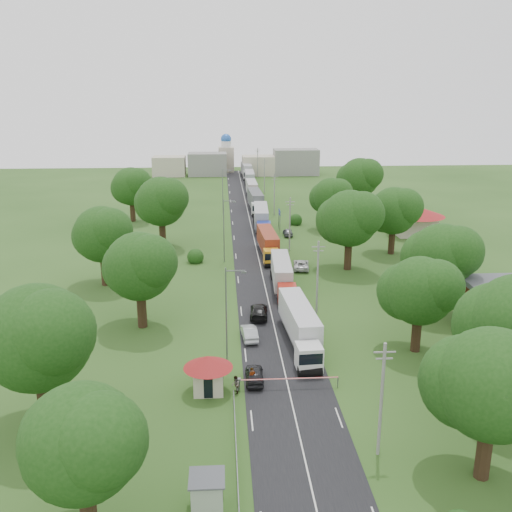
{
  "coord_description": "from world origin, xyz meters",
  "views": [
    {
      "loc": [
        -5.76,
        -70.85,
        25.99
      ],
      "look_at": [
        -0.95,
        7.72,
        3.0
      ],
      "focal_mm": 40.0,
      "sensor_mm": 36.0,
      "label": 1
    }
  ],
  "objects": [
    {
      "name": "tree_7",
      "position": [
        23.99,
        50.17,
        7.85
      ],
      "size": [
        9.6,
        9.6,
        12.05
      ],
      "color": "#382616",
      "rests_on": "ground"
    },
    {
      "name": "lamp_1",
      "position": [
        -5.35,
        15.0,
        5.55
      ],
      "size": [
        2.03,
        0.22,
        10.0
      ],
      "color": "slate",
      "rests_on": "ground"
    },
    {
      "name": "road",
      "position": [
        0.0,
        20.0,
        0.0
      ],
      "size": [
        8.0,
        200.0,
        0.04
      ],
      "primitive_type": "cube",
      "color": "black",
      "rests_on": "ground"
    },
    {
      "name": "car_verge_far",
      "position": [
        6.39,
        30.96,
        0.69
      ],
      "size": [
        1.64,
        4.05,
        1.38
      ],
      "primitive_type": "imported",
      "rotation": [
        0.0,
        0.0,
        3.14
      ],
      "color": "#595B60",
      "rests_on": "ground"
    },
    {
      "name": "pole_5",
      "position": [
        5.5,
        105.0,
        4.68
      ],
      "size": [
        1.6,
        0.24,
        9.0
      ],
      "color": "gray",
      "rests_on": "ground"
    },
    {
      "name": "guard_booth",
      "position": [
        -7.2,
        -25.0,
        2.16
      ],
      "size": [
        4.4,
        4.4,
        3.45
      ],
      "color": "#BFB89F",
      "rests_on": "ground"
    },
    {
      "name": "tree_3",
      "position": [
        19.99,
        -7.84,
        7.22
      ],
      "size": [
        8.8,
        8.8,
        11.07
      ],
      "color": "#382616",
      "rests_on": "ground"
    },
    {
      "name": "car_verge_near",
      "position": [
        6.03,
        10.55,
        0.69
      ],
      "size": [
        2.91,
        5.2,
        1.37
      ],
      "primitive_type": "imported",
      "rotation": [
        0.0,
        0.0,
        3.01
      ],
      "color": "silver",
      "rests_on": "ground"
    },
    {
      "name": "truck_6",
      "position": [
        2.23,
        88.13,
        2.08
      ],
      "size": [
        2.63,
        14.17,
        3.92
      ],
      "color": "#225D37",
      "rests_on": "ground"
    },
    {
      "name": "tree_2",
      "position": [
        13.99,
        -17.86,
        6.6
      ],
      "size": [
        8.0,
        8.0,
        10.1
      ],
      "color": "#382616",
      "rests_on": "ground"
    },
    {
      "name": "tree_8",
      "position": [
        -14.01,
        -41.86,
        6.6
      ],
      "size": [
        8.0,
        8.0,
        10.1
      ],
      "color": "#382616",
      "rests_on": "ground"
    },
    {
      "name": "info_sign",
      "position": [
        5.2,
        35.0,
        3.0
      ],
      "size": [
        0.12,
        3.1,
        4.1
      ],
      "color": "slate",
      "rests_on": "ground"
    },
    {
      "name": "pole_1",
      "position": [
        5.5,
        -7.0,
        4.68
      ],
      "size": [
        1.6,
        0.24,
        9.0
      ],
      "color": "gray",
      "rests_on": "ground"
    },
    {
      "name": "house_cream",
      "position": [
        30.0,
        30.0,
        3.64
      ],
      "size": [
        10.08,
        10.08,
        5.8
      ],
      "color": "#BFB89F",
      "rests_on": "ground"
    },
    {
      "name": "truck_4",
      "position": [
        1.85,
        54.57,
        2.2
      ],
      "size": [
        3.13,
        15.01,
        4.15
      ],
      "color": "silver",
      "rests_on": "ground"
    },
    {
      "name": "lamp_0",
      "position": [
        -5.35,
        -20.0,
        5.55
      ],
      "size": [
        2.03,
        0.22,
        10.0
      ],
      "color": "slate",
      "rests_on": "ground"
    },
    {
      "name": "truck_7",
      "position": [
        2.07,
        104.6,
        2.19
      ],
      "size": [
        3.08,
        14.91,
        4.12
      ],
      "color": "#B7B7B7",
      "rests_on": "ground"
    },
    {
      "name": "pole_2",
      "position": [
        5.5,
        21.0,
        4.68
      ],
      "size": [
        1.6,
        0.24,
        9.0
      ],
      "color": "gray",
      "rests_on": "ground"
    },
    {
      "name": "car_lane_mid",
      "position": [
        -3.0,
        -14.06,
        0.71
      ],
      "size": [
        1.86,
        4.4,
        1.41
      ],
      "primitive_type": "imported",
      "rotation": [
        0.0,
        0.0,
        3.23
      ],
      "color": "#ADB1B5",
      "rests_on": "ground"
    },
    {
      "name": "tree_10",
      "position": [
        -15.01,
        -9.84,
        7.22
      ],
      "size": [
        8.8,
        8.8,
        11.07
      ],
      "color": "#382616",
      "rests_on": "ground"
    },
    {
      "name": "boom_barrier",
      "position": [
        -1.36,
        -25.0,
        0.89
      ],
      "size": [
        9.22,
        0.35,
        1.18
      ],
      "color": "slate",
      "rests_on": "ground"
    },
    {
      "name": "truck_5",
      "position": [
        1.89,
        70.81,
        2.04
      ],
      "size": [
        2.51,
        13.87,
        3.84
      ],
      "color": "#943316",
      "rests_on": "ground"
    },
    {
      "name": "tree_0",
      "position": [
        11.99,
        -37.84,
        7.22
      ],
      "size": [
        8.8,
        8.8,
        11.07
      ],
      "color": "#382616",
      "rests_on": "ground"
    },
    {
      "name": "tree_13",
      "position": [
        -24.01,
        45.16,
        7.22
      ],
      "size": [
        8.8,
        8.8,
        11.07
      ],
      "color": "#382616",
      "rests_on": "ground"
    },
    {
      "name": "tree_9",
      "position": [
        -20.01,
        -29.83,
        7.85
      ],
      "size": [
        9.6,
        9.6,
        12.05
      ],
      "color": "#382616",
      "rests_on": "ground"
    },
    {
      "name": "pole_0",
      "position": [
        5.5,
        -35.0,
        4.68
      ],
      "size": [
        1.6,
        0.24,
        9.0
      ],
      "color": "gray",
      "rests_on": "ground"
    },
    {
      "name": "pedestrian_near",
      "position": [
        -3.25,
        -24.5,
        0.94
      ],
      "size": [
        0.8,
        0.66,
        1.87
      ],
      "primitive_type": "imported",
      "rotation": [
        0.0,
        0.0,
        0.36
      ],
      "color": "gray",
      "rests_on": "ground"
    },
    {
      "name": "distant_town",
      "position": [
        0.68,
        110.0,
        3.49
      ],
      "size": [
        52.0,
        8.0,
        8.0
      ],
      "color": "gray",
      "rests_on": "ground"
    },
    {
      "name": "truck_2",
      "position": [
        1.67,
        18.2,
        2.03
      ],
      "size": [
        2.92,
        13.86,
        3.83
      ],
      "color": "orange",
      "rests_on": "ground"
    },
    {
      "name": "ground",
      "position": [
        0.0,
        0.0,
        0.0
      ],
      "size": [
        260.0,
        260.0,
        0.0
      ],
      "primitive_type": "plane",
      "color": "#254717",
      "rests_on": "ground"
    },
    {
      "name": "truck_0",
      "position": [
        2.29,
        -15.69,
        2.12
      ],
      "size": [
        3.27,
        14.49,
        4.0
      ],
      "color": "white",
      "rests_on": "ground"
    },
    {
      "name": "tree_11",
      "position": [
        -22.01,
        5.16,
        7.22
      ],
      "size": [
        8.8,
        8.8,
        11.07
      ],
      "color": "#382616",
      "rests_on": "ground"
    },
    {
      "name": "church",
      "position": [
        -4.0,
        118.0,
        5.39
      ],
      "size": [
        5.0,
        5.0,
        12.3
      ],
      "color": "#BFB89F",
      "rests_on": "ground"
    },
    {
      "name": "guard_rail",
      "position": [
        -5.0,
        -35.0,
        0.0
      ],
      "size": [
        0.1,
        17.0,
        1.7
      ],
      "primitive_type": null,
      "color": "slate",
      "rests_on": "ground"
    },
    {
      "name": "truck_3",
      "position": [
        1.84,
        36.46,
        2.22
      ],
      "size": [
        3.16,
        15.14,
        4.19
      ],
      "color": "navy",
      "rests_on": "ground"
    },
    {
      "name": "tree_4",
      "position": [
        12.99,
        10.17,
        7.85
      ],
      "size": [
        9.6,
        9.6,
        12.05
      ],
      "color": "#382616",
      "rests_on": "ground"
    },
    {
      "name": "tree_12",
      "position": [
        -16.01,
        25.17,
        7.85
      ],
      "size": [
        9.6,
        9.6,
        12.05
      ],
      "color": "#382616",
      "rests_on": "ground"
    },
    {
      "name": "car_lane_front",
      "position": [
        -3.0,
        -23.5,
        0.7
      ],
      "size": [
        1.73,
        4.14,
        1.4
      ],
      "primitive_type": "imported",
      "rotation": [
        0.0,
        0.0,
        3.12
      ],
      "color": "black",
      "rests_on": "ground"
    },
    {
      "name": "house_brick",
      "position": [
        26.0,
        -12.0,
        2.65
      ],
      "size": [
        8.6,
        6.6,
        5.2
      ],
      "color": "maroon",
      "rests_on": "ground"
    },
    {
      "name": "tree_6",
      "position": [
        14.99,
        35.14,
        6.6
      ],
      "size": [
        8.0,
        8.0,
        10.1
      ],
      "color": "#382616",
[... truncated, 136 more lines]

